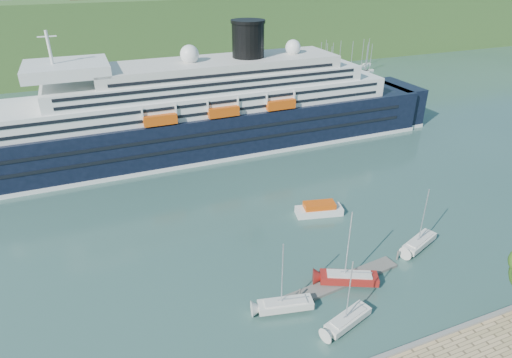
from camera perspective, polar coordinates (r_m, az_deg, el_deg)
The scene contains 10 objects.
ground at distance 48.22m, azimuth 17.96°, elevation -21.71°, with size 400.00×400.00×0.00m, color #2A4B45.
far_hillside at distance 170.65m, azimuth -14.54°, elevation 18.62°, with size 400.00×50.00×24.00m, color #346026.
quay_coping at distance 47.28m, azimuth 18.33°, elevation -20.94°, with size 220.00×0.50×0.30m, color slate.
cruise_ship at distance 85.79m, azimuth -8.52°, elevation 11.59°, with size 112.04×16.31×25.16m, color black, non-canonical shape.
floating_pontoon at distance 54.68m, azimuth 10.97°, elevation -13.39°, with size 17.24×2.11×0.38m, color slate, non-canonical shape.
sailboat_white_near at distance 47.66m, azimuth 4.07°, elevation -13.31°, with size 6.85×1.90×8.84m, color silver, non-canonical shape.
sailboat_red at distance 51.89m, azimuth 12.70°, elevation -9.42°, with size 7.65×2.12×9.88m, color maroon, non-canonical shape.
sailboat_white_far at distance 61.32m, azimuth 21.52°, elevation -5.13°, with size 6.91×1.92×8.92m, color silver, non-canonical shape.
tender_launch at distance 66.99m, azimuth 8.42°, elevation -3.91°, with size 7.29×2.49×2.01m, color #CA490B, non-canonical shape.
sailboat_extra at distance 47.15m, azimuth 12.58°, elevation -14.90°, with size 6.54×1.82×8.45m, color silver, non-canonical shape.
Camera 1 is at (-23.94, -22.34, 35.39)m, focal length 30.00 mm.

